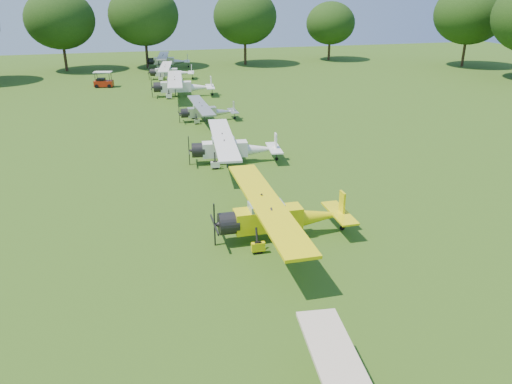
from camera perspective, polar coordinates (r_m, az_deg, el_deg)
ground at (r=31.93m, az=-2.76°, el=-0.29°), size 160.00×160.00×0.00m
tree_belt at (r=30.84m, az=3.60°, el=14.39°), size 137.36×130.27×14.52m
aircraft_2 at (r=25.94m, az=2.58°, el=-2.58°), size 7.39×11.73×2.32m
aircraft_3 at (r=37.42m, az=-2.79°, el=5.24°), size 7.01×11.15×2.19m
aircraft_4 at (r=49.95m, az=-5.72°, el=9.29°), size 5.83×9.27×1.83m
aircraft_5 at (r=62.03m, az=-8.59°, el=12.01°), size 7.62×12.13×2.38m
aircraft_6 at (r=74.42m, az=-9.83°, el=13.48°), size 6.56×10.39×2.04m
aircraft_7 at (r=85.79m, az=-10.12°, el=14.66°), size 6.96×11.06×2.17m
golf_cart at (r=70.44m, az=-17.06°, el=11.93°), size 2.59×1.87×2.01m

